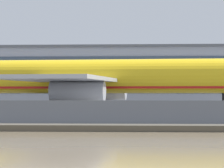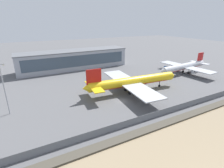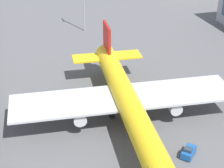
# 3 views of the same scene
# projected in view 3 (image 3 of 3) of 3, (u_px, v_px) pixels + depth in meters

# --- Properties ---
(ground_plane) EXTENTS (500.00, 500.00, 0.00)m
(ground_plane) POSITION_uv_depth(u_px,v_px,m) (79.00, 103.00, 74.60)
(ground_plane) COLOR #565659
(cargo_jet_yellow) EXTENTS (47.55, 41.43, 12.73)m
(cargo_jet_yellow) POSITION_uv_depth(u_px,v_px,m) (126.00, 99.00, 66.16)
(cargo_jet_yellow) COLOR yellow
(cargo_jet_yellow) RESTS_ON ground
(baggage_tug) EXTENTS (3.38, 3.41, 1.80)m
(baggage_tug) POSITION_uv_depth(u_px,v_px,m) (189.00, 152.00, 59.58)
(baggage_tug) COLOR #19519E
(baggage_tug) RESTS_ON ground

